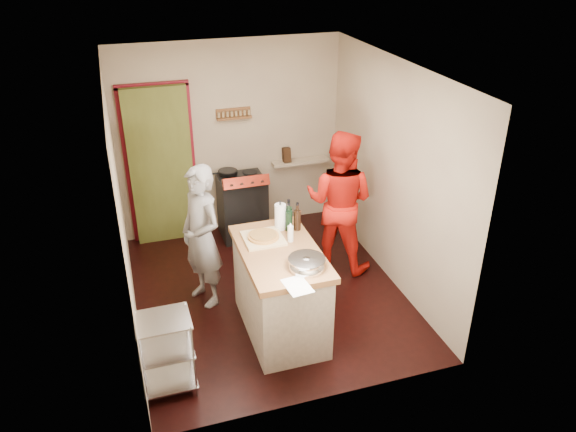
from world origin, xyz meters
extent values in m
plane|color=black|center=(0.00, 0.00, 0.00)|extent=(3.50, 3.50, 0.00)
cube|color=tan|center=(0.00, 1.75, 1.30)|extent=(3.00, 0.04, 2.60)
cube|color=#565B23|center=(-0.95, 1.80, 1.05)|extent=(0.80, 0.40, 2.10)
cube|color=maroon|center=(-1.37, 1.73, 1.05)|extent=(0.06, 0.06, 2.10)
cube|color=maroon|center=(-0.53, 1.73, 1.05)|extent=(0.06, 0.06, 2.10)
cube|color=maroon|center=(-0.95, 1.73, 2.10)|extent=(0.90, 0.06, 0.06)
cube|color=brown|center=(0.05, 1.70, 1.60)|extent=(0.46, 0.09, 0.03)
cube|color=brown|center=(0.05, 1.74, 1.66)|extent=(0.46, 0.02, 0.12)
cube|color=olive|center=(0.05, 1.70, 1.66)|extent=(0.42, 0.04, 0.07)
cube|color=tan|center=(0.95, 1.65, 0.90)|extent=(0.80, 0.18, 0.04)
cube|color=black|center=(0.75, 1.65, 1.02)|extent=(0.10, 0.14, 0.22)
cube|color=tan|center=(-1.50, 0.00, 1.30)|extent=(0.04, 3.50, 2.60)
cube|color=tan|center=(1.50, 0.00, 1.30)|extent=(0.04, 3.50, 2.60)
cube|color=white|center=(0.00, 0.00, 2.61)|extent=(3.00, 3.50, 0.02)
cube|color=black|center=(0.05, 1.43, 0.40)|extent=(0.60, 0.55, 0.80)
cube|color=black|center=(0.05, 1.43, 0.83)|extent=(0.60, 0.55, 0.06)
cube|color=maroon|center=(0.05, 1.15, 0.92)|extent=(0.60, 0.15, 0.17)
cylinder|color=black|center=(-0.10, 1.56, 0.91)|extent=(0.26, 0.26, 0.05)
cylinder|color=silver|center=(-1.50, -1.38, 0.40)|extent=(0.02, 0.02, 0.80)
cylinder|color=silver|center=(-1.06, -1.38, 0.40)|extent=(0.02, 0.02, 0.80)
cylinder|color=silver|center=(-1.50, -1.02, 0.40)|extent=(0.02, 0.02, 0.80)
cylinder|color=silver|center=(-1.06, -1.02, 0.40)|extent=(0.02, 0.02, 0.80)
cube|color=silver|center=(-1.28, -1.20, 0.10)|extent=(0.48, 0.40, 0.02)
cube|color=silver|center=(-1.28, -1.20, 0.45)|extent=(0.48, 0.40, 0.02)
cube|color=silver|center=(-1.28, -1.20, 0.78)|extent=(0.48, 0.40, 0.02)
cube|color=beige|center=(-0.06, -0.69, 0.46)|extent=(0.70, 1.23, 0.91)
cube|color=#9F663C|center=(-0.06, -0.69, 0.95)|extent=(0.76, 1.30, 0.06)
cube|color=beige|center=(-0.16, -0.44, 0.99)|extent=(0.40, 0.40, 0.02)
cylinder|color=#DF9245|center=(-0.16, -0.44, 1.01)|extent=(0.32, 0.32, 0.02)
ellipsoid|color=silver|center=(0.09, -1.09, 1.03)|extent=(0.35, 0.35, 0.11)
cylinder|color=white|center=(0.08, -0.26, 1.12)|extent=(0.12, 0.12, 0.28)
cylinder|color=silver|center=(0.10, -0.55, 1.06)|extent=(0.06, 0.06, 0.17)
cube|color=white|center=(-0.09, -1.33, 0.98)|extent=(0.24, 0.32, 0.00)
cylinder|color=black|center=(0.18, -0.24, 1.13)|extent=(0.08, 0.08, 0.31)
cylinder|color=black|center=(0.24, -0.34, 1.13)|extent=(0.08, 0.08, 0.31)
cylinder|color=black|center=(0.15, -0.32, 1.13)|extent=(0.08, 0.08, 0.31)
imported|color=#B8B9BD|center=(-0.71, 0.08, 0.82)|extent=(0.61, 0.71, 1.64)
imported|color=red|center=(1.00, 0.33, 0.88)|extent=(1.09, 1.06, 1.77)
camera|label=1|loc=(-1.42, -5.25, 3.83)|focal=35.00mm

